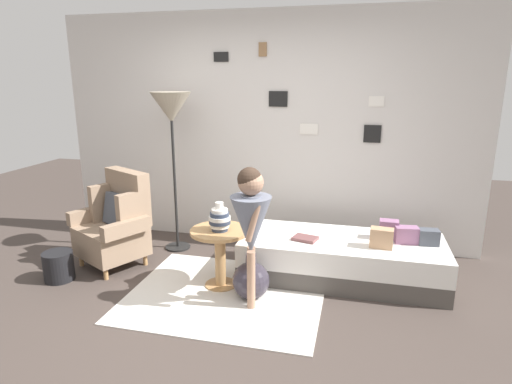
{
  "coord_description": "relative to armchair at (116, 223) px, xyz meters",
  "views": [
    {
      "loc": [
        1.07,
        -2.82,
        1.88
      ],
      "look_at": [
        0.15,
        0.95,
        0.85
      ],
      "focal_mm": 30.11,
      "sensor_mm": 36.0,
      "label": 1
    }
  ],
  "objects": [
    {
      "name": "demijohn_near",
      "position": [
        1.52,
        -0.38,
        -0.27
      ],
      "size": [
        0.33,
        0.33,
        0.41
      ],
      "color": "#332D38",
      "rests_on": "ground"
    },
    {
      "name": "pillow_mid",
      "position": [
        2.85,
        0.25,
        0.04
      ],
      "size": [
        0.22,
        0.15,
        0.16
      ],
      "primitive_type": "cube",
      "rotation": [
        0.0,
        0.0,
        0.13
      ],
      "color": "gray",
      "rests_on": "daybed"
    },
    {
      "name": "vase_striped",
      "position": [
        1.2,
        -0.25,
        0.23
      ],
      "size": [
        0.19,
        0.19,
        0.26
      ],
      "color": "#2D384C",
      "rests_on": "side_table"
    },
    {
      "name": "daybed",
      "position": [
        2.27,
        0.21,
        -0.24
      ],
      "size": [
        1.9,
        0.8,
        0.4
      ],
      "color": "#4C4742",
      "rests_on": "ground"
    },
    {
      "name": "pillow_extra",
      "position": [
        2.62,
        0.08,
        0.05
      ],
      "size": [
        0.21,
        0.14,
        0.18
      ],
      "primitive_type": "cube",
      "rotation": [
        0.0,
        0.0,
        -0.09
      ],
      "color": "tan",
      "rests_on": "daybed"
    },
    {
      "name": "ground_plane",
      "position": [
        1.31,
        -0.89,
        -0.44
      ],
      "size": [
        12.0,
        12.0,
        0.0
      ],
      "primitive_type": "plane",
      "color": "#423833"
    },
    {
      "name": "floor_lamp",
      "position": [
        0.42,
        0.54,
        1.09
      ],
      "size": [
        0.43,
        0.43,
        1.74
      ],
      "color": "black",
      "rests_on": "ground"
    },
    {
      "name": "rug",
      "position": [
        1.29,
        -0.38,
        -0.43
      ],
      "size": [
        1.71,
        1.44,
        0.01
      ],
      "primitive_type": "cube",
      "color": "silver",
      "rests_on": "ground"
    },
    {
      "name": "pillow_back",
      "position": [
        2.7,
        0.33,
        0.05
      ],
      "size": [
        0.18,
        0.13,
        0.18
      ],
      "primitive_type": "cube",
      "rotation": [
        0.0,
        0.0,
        -0.03
      ],
      "color": "gray",
      "rests_on": "daybed"
    },
    {
      "name": "magazine_basket",
      "position": [
        -0.35,
        -0.48,
        -0.3
      ],
      "size": [
        0.28,
        0.28,
        0.28
      ],
      "primitive_type": "cylinder",
      "color": "black",
      "rests_on": "ground"
    },
    {
      "name": "pillow_head",
      "position": [
        3.04,
        0.25,
        0.03
      ],
      "size": [
        0.19,
        0.13,
        0.15
      ],
      "primitive_type": "cube",
      "rotation": [
        0.0,
        0.0,
        0.08
      ],
      "color": "#474C56",
      "rests_on": "daybed"
    },
    {
      "name": "gallery_wall",
      "position": [
        1.31,
        1.06,
        0.86
      ],
      "size": [
        4.8,
        0.12,
        2.6
      ],
      "color": "silver",
      "rests_on": "ground"
    },
    {
      "name": "armchair",
      "position": [
        0.0,
        0.0,
        0.0
      ],
      "size": [
        0.9,
        0.82,
        0.97
      ],
      "color": "tan",
      "rests_on": "ground"
    },
    {
      "name": "person_child",
      "position": [
        1.56,
        -0.51,
        0.34
      ],
      "size": [
        0.34,
        0.34,
        1.21
      ],
      "color": "#A37A60",
      "rests_on": "ground"
    },
    {
      "name": "book_on_daybed",
      "position": [
        1.93,
        0.1,
        -0.02
      ],
      "size": [
        0.25,
        0.21,
        0.03
      ],
      "primitive_type": "cube",
      "rotation": [
        0.0,
        0.0,
        -0.26
      ],
      "color": "brown",
      "rests_on": "daybed"
    },
    {
      "name": "side_table",
      "position": [
        1.19,
        -0.23,
        -0.05
      ],
      "size": [
        0.54,
        0.54,
        0.56
      ],
      "color": "tan",
      "rests_on": "ground"
    }
  ]
}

